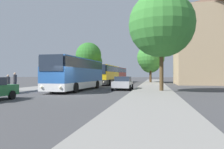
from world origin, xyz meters
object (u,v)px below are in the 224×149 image
bus_rear (117,75)px  pedestrian_waiting_far (15,82)px  tree_left_far (89,55)px  tree_right_mid (150,63)px  pedestrian_walking_back (8,83)px  tree_right_far (151,57)px  tree_right_near (161,24)px  tree_left_near (92,62)px  parked_car_right_near (123,83)px  bus_front (77,74)px  bus_middle (107,75)px

bus_rear → pedestrian_waiting_far: 32.06m
tree_left_far → tree_right_mid: (12.42, 8.29, -1.17)m
bus_rear → tree_right_mid: (7.62, 0.80, 2.78)m
pedestrian_walking_back → tree_right_far: bearing=-34.7°
tree_left_far → tree_right_near: tree_right_near is taller
pedestrian_waiting_far → tree_right_near: (14.11, 3.43, 5.76)m
bus_rear → pedestrian_walking_back: bus_rear is taller
tree_left_near → pedestrian_waiting_far: bearing=-89.6°
tree_right_near → parked_car_right_near: bearing=150.4°
pedestrian_walking_back → pedestrian_waiting_far: bearing=-6.1°
bus_front → parked_car_right_near: 5.34m
bus_rear → pedestrian_waiting_far: (-4.87, -31.68, -0.74)m
bus_rear → tree_right_far: size_ratio=1.29×
bus_front → pedestrian_waiting_far: (-4.84, -4.29, -0.81)m
bus_front → tree_right_far: tree_right_far is taller
bus_rear → tree_left_near: bearing=-142.5°
pedestrian_waiting_far → tree_right_near: 15.62m
tree_left_far → tree_right_far: 13.20m
pedestrian_walking_back → tree_left_near: tree_left_near is taller
tree_left_near → tree_left_far: size_ratio=0.81×
bus_front → pedestrian_waiting_far: bus_front is taller
bus_middle → tree_left_far: size_ratio=1.44×
tree_right_mid → tree_right_far: size_ratio=0.83×
bus_front → bus_rear: bearing=92.0°
tree_left_far → tree_right_mid: tree_left_far is taller
bus_middle → tree_right_far: 12.91m
bus_middle → tree_right_near: bearing=-58.9°
bus_middle → bus_front: bearing=-91.4°
bus_middle → parked_car_right_near: (4.64, -12.35, -0.99)m
bus_middle → tree_left_near: (-5.40, 9.86, 2.83)m
pedestrian_waiting_far → tree_right_far: size_ratio=0.22×
bus_front → tree_right_mid: tree_right_mid is taller
tree_right_near → bus_middle: bearing=121.1°
bus_front → parked_car_right_near: size_ratio=2.94×
tree_right_near → pedestrian_walking_back: bearing=-161.8°
tree_right_near → tree_left_far: bearing=124.1°
bus_front → tree_right_far: 25.29m
bus_rear → tree_left_near: tree_left_near is taller
bus_middle → bus_rear: bus_rear is taller
bus_rear → pedestrian_waiting_far: size_ratio=5.86×
pedestrian_waiting_far → tree_left_near: size_ratio=0.27×
parked_car_right_near → pedestrian_walking_back: bearing=36.0°
pedestrian_walking_back → tree_right_near: bearing=-83.3°
parked_car_right_near → tree_left_far: bearing=-61.8°
bus_middle → bus_rear: 13.47m
bus_middle → bus_rear: size_ratio=1.12×
pedestrian_waiting_far → tree_left_near: 28.30m
bus_middle → tree_right_far: (7.49, 9.85, 3.68)m
tree_left_far → bus_front: bearing=-76.5°
pedestrian_walking_back → tree_right_far: (12.56, 29.23, 4.52)m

